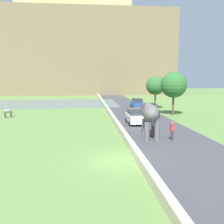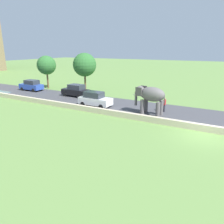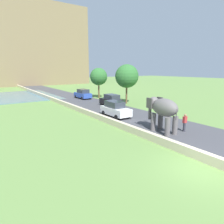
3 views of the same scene
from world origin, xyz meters
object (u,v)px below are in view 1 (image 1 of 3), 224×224
at_px(person_beside_elephant, 172,131).
at_px(car_black, 150,110).
at_px(elephant, 150,115).
at_px(car_white, 135,116).
at_px(cow_grey, 8,111).
at_px(car_blue, 137,103).

relative_size(person_beside_elephant, car_black, 0.40).
relative_size(elephant, car_white, 0.88).
height_order(elephant, car_white, elephant).
bearing_deg(elephant, cow_grey, 140.15).
xyz_separation_m(car_black, car_white, (-3.15, -5.42, 0.00)).
xyz_separation_m(elephant, person_beside_elephant, (1.61, -1.12, -1.16)).
relative_size(person_beside_elephant, cow_grey, 1.25).
bearing_deg(cow_grey, elephant, -39.85).
distance_m(person_beside_elephant, car_blue, 22.68).
bearing_deg(cow_grey, car_white, -21.92).
relative_size(person_beside_elephant, car_blue, 0.40).
relative_size(car_blue, cow_grey, 3.09).
distance_m(car_black, car_white, 6.27).
xyz_separation_m(elephant, car_white, (-0.02, 6.88, -1.14)).
height_order(person_beside_elephant, car_black, car_black).
xyz_separation_m(elephant, car_black, (3.13, 12.30, -1.14)).
height_order(person_beside_elephant, car_blue, car_blue).
bearing_deg(elephant, car_white, 90.19).
bearing_deg(cow_grey, car_blue, 23.39).
bearing_deg(person_beside_elephant, car_black, 83.56).
bearing_deg(car_white, car_blue, 77.84).
xyz_separation_m(car_blue, car_black, (-0.00, -9.20, 0.00)).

